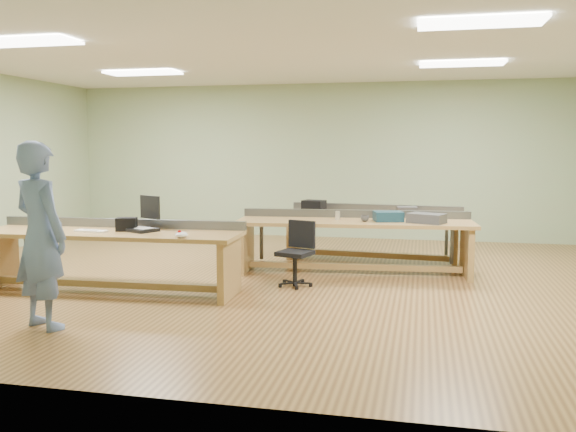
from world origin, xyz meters
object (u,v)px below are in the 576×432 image
(workbench_front, at_px, (110,246))
(laptop_base, at_px, (141,230))
(person, at_px, (41,236))
(parts_bin_grey, at_px, (427,218))
(parts_bin_teal, at_px, (388,216))
(drinks_can, at_px, (338,215))
(workbench_back, at_px, (372,226))
(mug, at_px, (365,219))
(camera_bag, at_px, (127,224))
(task_chair, at_px, (297,262))
(workbench_mid, at_px, (354,233))

(workbench_front, xyz_separation_m, laptop_base, (0.38, 0.06, 0.21))
(person, xyz_separation_m, parts_bin_grey, (3.67, 3.19, -0.10))
(parts_bin_teal, relative_size, drinks_can, 3.18)
(parts_bin_grey, distance_m, drinks_can, 1.23)
(laptop_base, relative_size, parts_bin_teal, 0.94)
(parts_bin_grey, bearing_deg, person, -139.07)
(workbench_back, relative_size, person, 1.52)
(workbench_front, relative_size, laptop_base, 9.05)
(workbench_back, relative_size, laptop_base, 7.67)
(workbench_back, relative_size, parts_bin_teal, 7.19)
(workbench_back, height_order, parts_bin_teal, parts_bin_teal)
(workbench_front, height_order, person, person)
(person, bearing_deg, mug, -108.37)
(workbench_back, height_order, camera_bag, camera_bag)
(workbench_back, distance_m, parts_bin_grey, 1.39)
(task_chair, distance_m, parts_bin_teal, 1.54)
(parts_bin_teal, distance_m, drinks_can, 0.71)
(task_chair, relative_size, mug, 7.52)
(workbench_back, distance_m, task_chair, 2.13)
(camera_bag, distance_m, parts_bin_teal, 3.50)
(workbench_front, bearing_deg, person, -88.08)
(workbench_front, bearing_deg, drinks_can, 32.58)
(workbench_front, bearing_deg, workbench_back, 40.83)
(laptop_base, distance_m, parts_bin_teal, 3.34)
(drinks_can, bearing_deg, workbench_back, 67.43)
(person, height_order, parts_bin_teal, person)
(workbench_front, distance_m, person, 1.57)
(laptop_base, height_order, parts_bin_grey, parts_bin_grey)
(task_chair, distance_m, mug, 1.24)
(task_chair, xyz_separation_m, drinks_can, (0.39, 0.97, 0.51))
(workbench_back, distance_m, drinks_can, 1.10)
(laptop_base, bearing_deg, person, -73.23)
(laptop_base, height_order, parts_bin_teal, parts_bin_teal)
(person, bearing_deg, task_chair, -107.77)
(parts_bin_grey, height_order, mug, parts_bin_grey)
(drinks_can, bearing_deg, workbench_mid, -3.93)
(parts_bin_teal, xyz_separation_m, mug, (-0.31, -0.13, -0.02))
(person, distance_m, parts_bin_teal, 4.55)
(person, relative_size, parts_bin_grey, 3.86)
(parts_bin_grey, bearing_deg, mug, -177.51)
(parts_bin_grey, relative_size, mug, 4.30)
(workbench_back, xyz_separation_m, task_chair, (-0.80, -1.96, -0.25))
(workbench_front, height_order, parts_bin_grey, parts_bin_grey)
(laptop_base, distance_m, task_chair, 1.98)
(workbench_front, distance_m, drinks_can, 3.12)
(drinks_can, bearing_deg, person, -126.63)
(parts_bin_teal, bearing_deg, workbench_mid, -179.71)
(workbench_back, height_order, parts_bin_grey, parts_bin_grey)
(camera_bag, distance_m, parts_bin_grey, 3.93)
(laptop_base, xyz_separation_m, drinks_can, (2.17, 1.71, 0.04))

